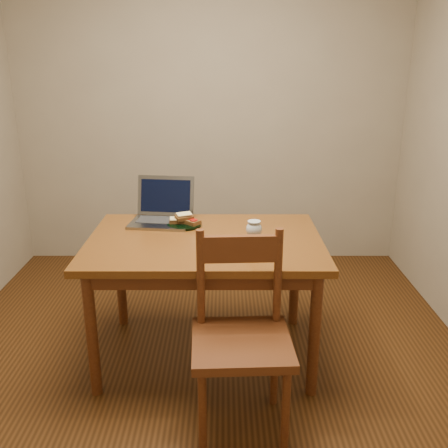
{
  "coord_description": "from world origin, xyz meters",
  "views": [
    {
      "loc": [
        0.12,
        -2.57,
        1.7
      ],
      "look_at": [
        0.12,
        0.12,
        0.8
      ],
      "focal_mm": 40.0,
      "sensor_mm": 36.0,
      "label": 1
    }
  ],
  "objects_px": {
    "plate": "(184,224)",
    "milk_glass": "(254,235)",
    "chair": "(241,329)",
    "table": "(205,253)",
    "laptop": "(163,210)"
  },
  "relations": [
    {
      "from": "plate",
      "to": "milk_glass",
      "type": "distance_m",
      "value": 0.56
    },
    {
      "from": "plate",
      "to": "laptop",
      "type": "distance_m",
      "value": 0.18
    },
    {
      "from": "plate",
      "to": "chair",
      "type": "bearing_deg",
      "value": -68.95
    },
    {
      "from": "plate",
      "to": "laptop",
      "type": "height_order",
      "value": "laptop"
    },
    {
      "from": "milk_glass",
      "to": "chair",
      "type": "bearing_deg",
      "value": -100.0
    },
    {
      "from": "chair",
      "to": "laptop",
      "type": "bearing_deg",
      "value": 113.49
    },
    {
      "from": "milk_glass",
      "to": "table",
      "type": "bearing_deg",
      "value": 146.35
    },
    {
      "from": "table",
      "to": "plate",
      "type": "distance_m",
      "value": 0.27
    },
    {
      "from": "table",
      "to": "milk_glass",
      "type": "distance_m",
      "value": 0.36
    },
    {
      "from": "chair",
      "to": "milk_glass",
      "type": "bearing_deg",
      "value": 77.38
    },
    {
      "from": "table",
      "to": "milk_glass",
      "type": "xyz_separation_m",
      "value": [
        0.26,
        -0.17,
        0.17
      ]
    },
    {
      "from": "chair",
      "to": "table",
      "type": "bearing_deg",
      "value": 104.49
    },
    {
      "from": "chair",
      "to": "laptop",
      "type": "xyz_separation_m",
      "value": [
        -0.46,
        0.93,
        0.29
      ]
    },
    {
      "from": "table",
      "to": "laptop",
      "type": "xyz_separation_m",
      "value": [
        -0.27,
        0.32,
        0.15
      ]
    },
    {
      "from": "chair",
      "to": "milk_glass",
      "type": "xyz_separation_m",
      "value": [
        0.08,
        0.43,
        0.3
      ]
    }
  ]
}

